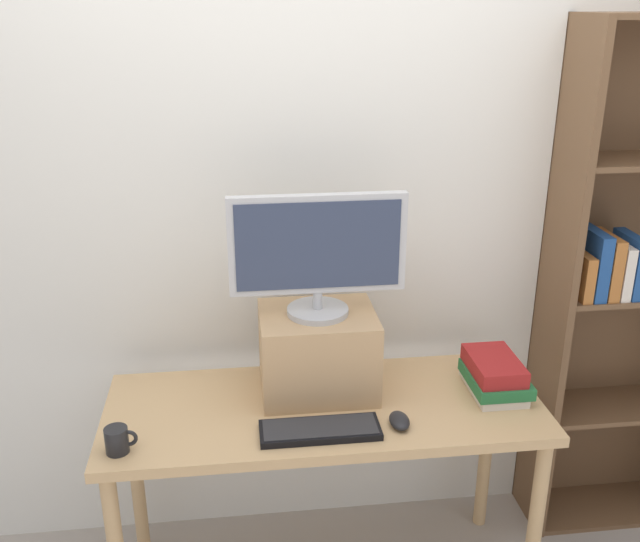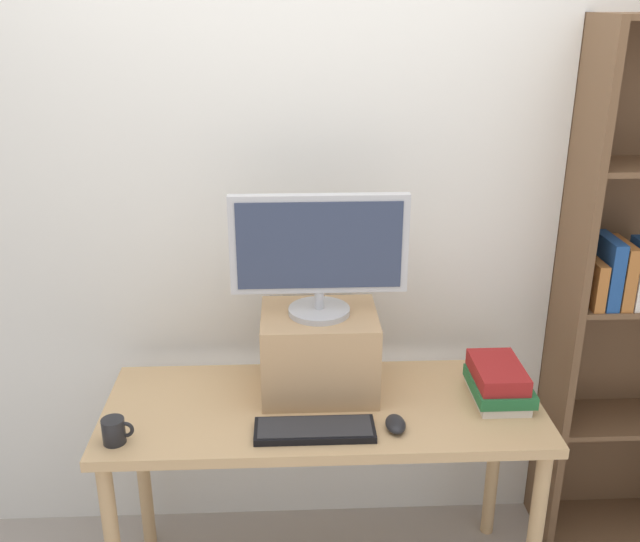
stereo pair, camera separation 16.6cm
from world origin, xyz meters
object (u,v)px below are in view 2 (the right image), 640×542
object	(u,v)px
computer_monitor	(319,252)
coffee_mug	(115,431)
riser_box	(319,352)
book_stack	(498,382)
desk	(323,427)
computer_mouse	(396,424)
keyboard	(315,430)

from	to	relation	value
computer_monitor	coffee_mug	xyz separation A→B (m)	(-0.64, -0.29, -0.47)
riser_box	book_stack	size ratio (longest dim) A/B	1.48
desk	coffee_mug	xyz separation A→B (m)	(-0.65, -0.19, 0.13)
computer_monitor	computer_mouse	bearing A→B (deg)	-48.54
book_stack	coffee_mug	xyz separation A→B (m)	(-1.24, -0.20, -0.02)
computer_monitor	desk	bearing A→B (deg)	-84.80
desk	riser_box	size ratio (longest dim) A/B	3.75
keyboard	desk	bearing A→B (deg)	78.15
riser_box	coffee_mug	distance (m)	0.71
desk	computer_monitor	xyz separation A→B (m)	(-0.01, 0.10, 0.60)
computer_monitor	book_stack	distance (m)	0.75
desk	riser_box	bearing A→B (deg)	95.13
computer_monitor	keyboard	world-z (taller)	computer_monitor
keyboard	coffee_mug	world-z (taller)	coffee_mug
riser_box	keyboard	size ratio (longest dim) A/B	1.03
desk	keyboard	world-z (taller)	keyboard
desk	riser_box	world-z (taller)	riser_box
desk	keyboard	distance (m)	0.20
desk	riser_box	distance (m)	0.26
desk	book_stack	size ratio (longest dim) A/B	5.55
keyboard	book_stack	xyz separation A→B (m)	(0.63, 0.18, 0.05)
book_stack	coffee_mug	size ratio (longest dim) A/B	2.70
coffee_mug	riser_box	bearing A→B (deg)	24.86
riser_box	computer_monitor	bearing A→B (deg)	-90.00
computer_mouse	book_stack	distance (m)	0.41
book_stack	keyboard	bearing A→B (deg)	-163.95
computer_mouse	book_stack	xyz separation A→B (m)	(0.37, 0.17, 0.04)
keyboard	computer_mouse	size ratio (longest dim) A/B	3.64
computer_monitor	computer_mouse	distance (m)	0.60
computer_monitor	coffee_mug	bearing A→B (deg)	-155.25
keyboard	coffee_mug	size ratio (longest dim) A/B	3.88
computer_mouse	book_stack	bearing A→B (deg)	24.43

